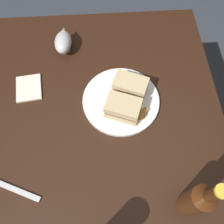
{
  "coord_description": "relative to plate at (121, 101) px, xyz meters",
  "views": [
    {
      "loc": [
        0.31,
        0.01,
        1.51
      ],
      "look_at": [
        -0.06,
        0.04,
        0.76
      ],
      "focal_mm": 39.08,
      "sensor_mm": 36.0,
      "label": 1
    }
  ],
  "objects": [
    {
      "name": "potato_wedge_back",
      "position": [
        0.07,
        0.07,
        0.02
      ],
      "size": [
        0.04,
        0.04,
        0.02
      ],
      "primitive_type": "cube",
      "rotation": [
        0.0,
        0.0,
        5.6
      ],
      "color": "#B77F33",
      "rests_on": "plate"
    },
    {
      "name": "napkin",
      "position": [
        -0.08,
        -0.34,
        -0.0
      ],
      "size": [
        0.12,
        0.1,
        0.01
      ],
      "primitive_type": "cube",
      "rotation": [
        0.0,
        0.0,
        0.11
      ],
      "color": "silver",
      "rests_on": "dining_table"
    },
    {
      "name": "plate",
      "position": [
        0.0,
        0.0,
        0.0
      ],
      "size": [
        0.27,
        0.27,
        0.01
      ],
      "primitive_type": "cylinder",
      "color": "white",
      "rests_on": "dining_table"
    },
    {
      "name": "sandwich_half_right",
      "position": [
        -0.04,
        0.04,
        0.04
      ],
      "size": [
        0.11,
        0.13,
        0.06
      ],
      "color": "#CCB284",
      "rests_on": "plate"
    },
    {
      "name": "fork",
      "position": [
        0.28,
        -0.35,
        -0.0
      ],
      "size": [
        0.09,
        0.17,
        0.01
      ],
      "primitive_type": "cube",
      "rotation": [
        0.0,
        0.0,
        1.15
      ],
      "color": "silver",
      "rests_on": "dining_table"
    },
    {
      "name": "ground_plane",
      "position": [
        0.11,
        -0.07,
        -0.74
      ],
      "size": [
        6.0,
        6.0,
        0.0
      ],
      "primitive_type": "plane",
      "color": "#333842"
    },
    {
      "name": "cider_bottle",
      "position": [
        0.36,
        0.17,
        0.09
      ],
      "size": [
        0.07,
        0.07,
        0.26
      ],
      "color": "#47230F",
      "rests_on": "dining_table"
    },
    {
      "name": "sandwich_half_left",
      "position": [
        0.05,
        0.0,
        0.04
      ],
      "size": [
        0.11,
        0.13,
        0.06
      ],
      "color": "#CCB284",
      "rests_on": "plate"
    },
    {
      "name": "potato_wedge_middle",
      "position": [
        -0.0,
        0.04,
        0.01
      ],
      "size": [
        0.05,
        0.05,
        0.02
      ],
      "primitive_type": "cube",
      "rotation": [
        0.0,
        0.0,
        0.67
      ],
      "color": "#AD702D",
      "rests_on": "plate"
    },
    {
      "name": "gravy_boat",
      "position": [
        -0.25,
        -0.21,
        0.04
      ],
      "size": [
        0.12,
        0.07,
        0.07
      ],
      "color": "#B7B7BC",
      "rests_on": "dining_table"
    },
    {
      "name": "dining_table",
      "position": [
        0.11,
        -0.07,
        -0.37
      ],
      "size": [
        1.11,
        0.85,
        0.73
      ],
      "primitive_type": "cube",
      "color": "black",
      "rests_on": "ground"
    },
    {
      "name": "potato_wedge_front",
      "position": [
        0.06,
        0.06,
        0.02
      ],
      "size": [
        0.05,
        0.03,
        0.02
      ],
      "primitive_type": "cube",
      "rotation": [
        0.0,
        0.0,
        3.47
      ],
      "color": "#AD702D",
      "rests_on": "plate"
    }
  ]
}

